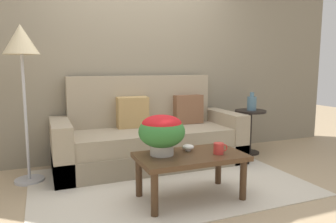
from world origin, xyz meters
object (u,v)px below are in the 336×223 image
(side_table, at_px, (250,124))
(potted_plant, at_px, (162,131))
(coffee_table, at_px, (191,161))
(table_vase, at_px, (252,103))
(coffee_mug, at_px, (219,148))
(floor_lamp, at_px, (21,51))
(snack_bowl, at_px, (188,147))
(couch, at_px, (149,138))

(side_table, bearing_deg, potted_plant, -149.48)
(coffee_table, bearing_deg, table_vase, 36.52)
(coffee_table, height_order, side_table, side_table)
(side_table, distance_m, coffee_mug, 1.69)
(floor_lamp, relative_size, snack_bowl, 14.20)
(floor_lamp, bearing_deg, potted_plant, -39.95)
(couch, distance_m, potted_plant, 1.13)
(couch, bearing_deg, potted_plant, -102.74)
(snack_bowl, bearing_deg, table_vase, 33.97)
(couch, xyz_separation_m, coffee_table, (0.01, -1.14, 0.03))
(side_table, bearing_deg, coffee_table, -143.26)
(potted_plant, distance_m, table_vase, 2.00)
(couch, distance_m, table_vase, 1.53)
(coffee_table, distance_m, side_table, 1.82)
(coffee_mug, height_order, snack_bowl, coffee_mug)
(floor_lamp, relative_size, potted_plant, 3.89)
(couch, height_order, side_table, couch)
(side_table, relative_size, floor_lamp, 0.38)
(couch, bearing_deg, floor_lamp, -175.80)
(side_table, distance_m, floor_lamp, 3.00)
(coffee_mug, bearing_deg, couch, 101.65)
(floor_lamp, relative_size, coffee_mug, 11.61)
(coffee_table, height_order, floor_lamp, floor_lamp)
(table_vase, bearing_deg, floor_lamp, -178.95)
(coffee_table, bearing_deg, snack_bowl, 75.73)
(snack_bowl, bearing_deg, couch, 92.20)
(side_table, bearing_deg, coffee_mug, -135.93)
(snack_bowl, bearing_deg, potted_plant, -172.47)
(potted_plant, relative_size, coffee_mug, 2.98)
(coffee_mug, distance_m, snack_bowl, 0.30)
(potted_plant, distance_m, snack_bowl, 0.34)
(potted_plant, bearing_deg, floor_lamp, 140.05)
(coffee_table, distance_m, snack_bowl, 0.16)
(couch, height_order, coffee_table, couch)
(side_table, bearing_deg, snack_bowl, -145.83)
(coffee_mug, xyz_separation_m, snack_bowl, (-0.21, 0.21, -0.02))
(snack_bowl, distance_m, table_vase, 1.76)
(coffee_table, bearing_deg, floor_lamp, 143.24)
(side_table, height_order, snack_bowl, side_table)
(floor_lamp, xyz_separation_m, potted_plant, (1.14, -0.96, -0.72))
(coffee_table, height_order, table_vase, table_vase)
(coffee_table, relative_size, table_vase, 3.93)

